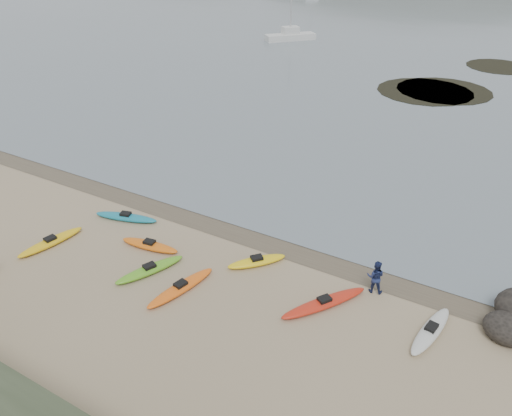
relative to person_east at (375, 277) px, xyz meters
The scene contains 5 objects.
ground 7.19m from the person_east, 167.58° to the left, with size 600.00×600.00×0.00m, color tan.
wet_sand 7.14m from the person_east, 169.95° to the left, with size 60.00×60.00×0.00m, color brown.
kayaks 8.10m from the person_east, 160.96° to the right, with size 19.63×6.99×0.34m.
person_east is the anchor object (origin of this frame).
kelp_mats 34.72m from the person_east, 95.92° to the left, with size 12.90×21.34×0.04m.
Camera 1 is at (11.14, -19.27, 14.54)m, focal length 35.00 mm.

